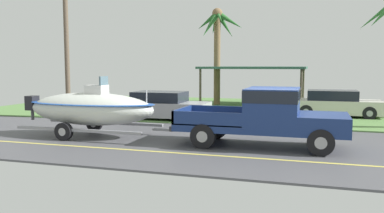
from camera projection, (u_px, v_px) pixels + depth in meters
name	position (u px, v px, depth m)	size (l,w,h in m)	color
ground	(291.00, 116.00, 21.09)	(36.00, 22.00, 0.11)	#4C4C51
pickup_truck_towing	(271.00, 114.00, 13.07)	(5.70, 2.14, 1.92)	navy
boat_on_trailer	(91.00, 108.00, 15.01)	(6.19, 2.31, 2.26)	gray
parked_sedan_near	(163.00, 106.00, 19.63)	(4.38, 1.91, 1.38)	#99999E
parked_sedan_far	(335.00, 104.00, 20.69)	(4.37, 1.82, 1.38)	beige
carport_awning	(255.00, 68.00, 26.05)	(6.52, 5.19, 2.58)	#4C4238
palm_tree_far_left	(218.00, 35.00, 26.36)	(3.19, 2.73, 6.39)	brown
utility_pole	(66.00, 41.00, 20.05)	(0.24, 1.80, 7.41)	brown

